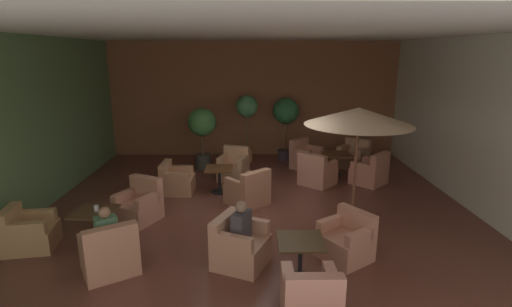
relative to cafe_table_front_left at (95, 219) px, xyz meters
name	(u,v)px	position (x,y,z in m)	size (l,w,h in m)	color
ground_plane	(256,211)	(2.93, 1.44, -0.49)	(9.55, 9.94, 0.02)	brown
wall_back_brick	(254,99)	(2.93, 6.37, 1.39)	(9.55, 0.08, 3.74)	brown
wall_left_accent	(27,128)	(-1.80, 1.44, 1.39)	(0.08, 9.94, 3.74)	#587C4D
wall_right_plain	(482,127)	(7.67, 1.44, 1.39)	(0.08, 9.94, 3.74)	silver
ceiling_slab	(256,32)	(2.93, 1.44, 3.29)	(9.55, 9.94, 0.06)	white
cafe_table_front_left	(95,219)	(0.00, 0.00, 0.00)	(0.77, 0.77, 0.63)	black
armchair_front_left_north	(139,206)	(0.50, 1.02, -0.17)	(1.01, 1.03, 0.87)	tan
armchair_front_left_east	(29,233)	(-1.11, -0.18, -0.18)	(0.89, 0.83, 0.78)	tan
armchair_front_left_south	(110,254)	(0.59, -0.98, -0.17)	(1.08, 1.09, 0.88)	tan
cafe_table_front_right	(219,175)	(2.04, 2.63, -0.02)	(0.69, 0.69, 0.63)	black
armchair_front_right_north	(248,191)	(2.75, 1.83, -0.17)	(1.11, 1.11, 0.84)	#B3795A
armchair_front_right_east	(234,168)	(2.35, 3.66, -0.15)	(0.90, 0.93, 0.89)	tan
armchair_front_right_south	(176,181)	(0.97, 2.66, -0.19)	(0.78, 0.78, 0.77)	tan
cafe_table_mid_center	(337,158)	(5.23, 3.95, 0.04)	(0.77, 0.77, 0.63)	black
armchair_mid_center_north	(353,157)	(5.91, 4.73, -0.16)	(1.06, 1.06, 0.85)	tan
armchair_mid_center_east	(306,158)	(4.47, 4.67, -0.16)	(1.09, 1.09, 0.88)	tan
armchair_mid_center_south	(317,173)	(4.54, 3.17, -0.16)	(1.09, 1.09, 0.88)	tan
armchair_mid_center_west	(370,172)	(5.96, 3.21, -0.16)	(1.08, 1.08, 0.88)	tan
cafe_table_rear_right	(301,248)	(3.56, -1.18, 0.03)	(0.71, 0.71, 0.63)	black
armchair_rear_right_north	(346,241)	(4.40, -0.60, -0.18)	(1.01, 1.02, 0.81)	tan
armchair_rear_right_east	(239,247)	(2.62, -0.76, -0.17)	(1.03, 1.05, 0.81)	tan
armchair_rear_right_south	(310,300)	(3.56, -2.21, -0.16)	(0.71, 0.77, 0.84)	tan
patio_umbrella_tall_red	(359,117)	(5.03, 1.36, 1.62)	(2.23, 2.23, 2.29)	#2D2D2D
potted_tree_left_corner	(202,128)	(1.40, 4.70, 0.75)	(0.82, 0.82, 1.82)	#3B3731
potted_tree_mid_left	(286,116)	(3.93, 5.62, 0.95)	(0.83, 0.83, 2.01)	#382C34
potted_tree_mid_right	(247,114)	(2.70, 5.40, 1.05)	(0.67, 0.67, 2.11)	#A76941
patron_blue_shirt	(241,223)	(2.65, -0.78, 0.26)	(0.34, 0.43, 0.66)	#3D373C
patron_by_window	(106,230)	(0.56, -0.93, 0.22)	(0.40, 0.37, 0.68)	#4A7250
iced_drink_cup	(96,208)	(0.05, -0.01, 0.21)	(0.08, 0.08, 0.11)	white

